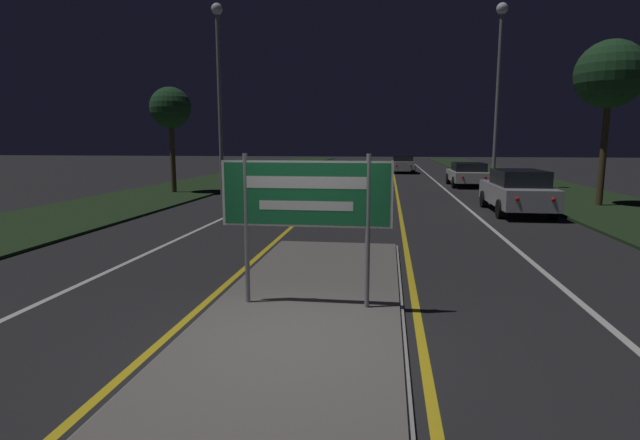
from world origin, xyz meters
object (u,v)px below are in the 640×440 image
object	(u,v)px
car_receding_0	(517,191)
car_approaching_0	(300,184)
highway_sign	(306,199)
car_receding_1	(468,174)
streetlight_right_near	(499,67)
car_receding_2	(403,163)
streetlight_left_near	(219,76)

from	to	relation	value
car_receding_0	car_approaching_0	bearing A→B (deg)	163.52
highway_sign	car_receding_1	size ratio (longest dim) A/B	0.56
streetlight_right_near	car_approaching_0	bearing A→B (deg)	-144.97
highway_sign	car_receding_2	size ratio (longest dim) A/B	0.61
streetlight_right_near	streetlight_left_near	bearing A→B (deg)	-159.26
highway_sign	streetlight_right_near	xyz separation A→B (m)	(6.64, 20.03, 4.58)
car_receding_0	car_receding_2	world-z (taller)	car_receding_0
highway_sign	car_approaching_0	distance (m)	13.89
car_approaching_0	highway_sign	bearing A→B (deg)	-79.65
highway_sign	streetlight_left_near	bearing A→B (deg)	112.97
highway_sign	car_receding_2	xyz separation A→B (m)	(2.34, 34.02, -0.89)
streetlight_right_near	car_receding_2	size ratio (longest dim) A/B	2.28
car_receding_2	car_approaching_0	world-z (taller)	car_receding_2
car_receding_1	car_approaching_0	distance (m)	11.69
car_receding_1	car_receding_2	distance (m)	12.44
streetlight_left_near	streetlight_right_near	xyz separation A→B (m)	(13.03, 4.94, 0.84)
car_receding_1	car_receding_2	size ratio (longest dim) A/B	1.09
car_receding_0	car_receding_1	distance (m)	10.81
streetlight_right_near	car_receding_0	world-z (taller)	streetlight_right_near
car_receding_1	car_receding_2	bearing A→B (deg)	105.41
highway_sign	car_receding_1	distance (m)	22.76
car_approaching_0	streetlight_left_near	bearing A→B (deg)	159.50
streetlight_left_near	car_receding_0	distance (m)	13.50
highway_sign	car_approaching_0	size ratio (longest dim) A/B	0.61
car_receding_1	car_approaching_0	xyz separation A→B (m)	(-8.14, -8.39, 0.04)
streetlight_right_near	car_receding_0	distance (m)	10.41
car_receding_0	car_receding_2	size ratio (longest dim) A/B	1.15
car_receding_0	car_approaching_0	distance (m)	8.52
car_approaching_0	car_receding_2	bearing A→B (deg)	76.66
car_approaching_0	car_receding_0	bearing A→B (deg)	-16.48
car_receding_0	car_receding_1	world-z (taller)	car_receding_0
car_receding_0	streetlight_right_near	bearing A→B (deg)	83.84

